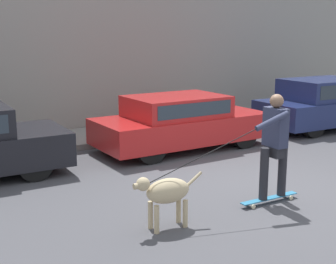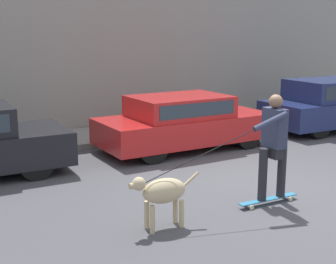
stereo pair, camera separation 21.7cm
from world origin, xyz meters
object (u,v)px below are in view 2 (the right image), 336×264
object	(u,v)px
parked_car_2	(332,105)
skateboarder	(273,142)
dog	(162,192)
parked_car_1	(184,123)

from	to	relation	value
parked_car_2	skateboarder	world-z (taller)	skateboarder
parked_car_2	dog	xyz separation A→B (m)	(-7.25, -3.72, -0.15)
parked_car_1	dog	bearing A→B (deg)	-125.93
parked_car_1	dog	world-z (taller)	parked_car_1
parked_car_2	dog	bearing A→B (deg)	-151.76
parked_car_1	skateboarder	bearing A→B (deg)	-100.81
parked_car_1	parked_car_2	distance (m)	4.75
dog	skateboarder	size ratio (longest dim) A/B	0.38
parked_car_1	parked_car_2	xyz separation A→B (m)	(4.74, 0.00, 0.06)
parked_car_2	parked_car_1	bearing A→B (deg)	-178.87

